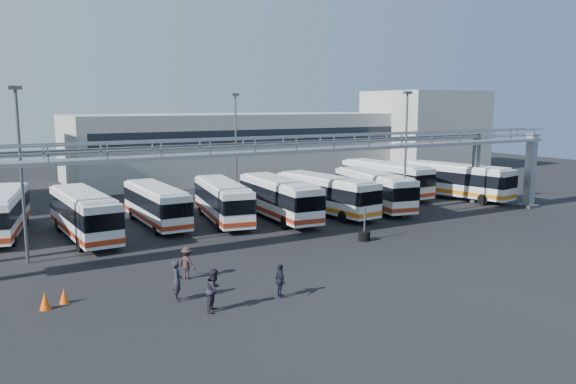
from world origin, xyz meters
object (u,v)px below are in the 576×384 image
bus_3 (156,204)px  cone_right (45,301)px  tire_stack (364,235)px  bus_2 (84,213)px  cone_left (64,296)px  bus_4 (223,200)px  bus_7 (374,189)px  light_pole_back (236,141)px  light_pole_mid (406,148)px  bus_8 (386,178)px  bus_9 (456,180)px  light_pole_left (21,166)px  pedestrian_b (214,290)px  pedestrian_d (280,281)px  pedestrian_c (187,263)px  bus_5 (279,197)px  bus_1 (2,211)px  pedestrian_a (177,281)px  bus_6 (326,193)px

bus_3 → cone_right: 17.91m
tire_stack → bus_2: bearing=148.1°
cone_left → cone_right: 0.97m
bus_4 → bus_7: size_ratio=0.97×
light_pole_back → bus_3: 13.48m
light_pole_mid → bus_8: size_ratio=0.91×
bus_9 → cone_right: bearing=-174.2°
light_pole_left → pedestrian_b: bearing=-63.0°
pedestrian_d → light_pole_left: bearing=44.9°
bus_8 → pedestrian_b: bus_8 is taller
bus_3 → cone_right: (-9.78, -14.95, -1.30)m
pedestrian_b → cone_right: 7.72m
light_pole_left → bus_7: light_pole_left is taller
light_pole_mid → bus_2: bearing=166.9°
bus_9 → cone_left: size_ratio=16.34×
bus_9 → pedestrian_c: 33.64m
bus_5 → cone_right: (-18.99, -12.18, -1.42)m
light_pole_left → light_pole_mid: size_ratio=1.00×
pedestrian_b → pedestrian_d: size_ratio=1.18×
light_pole_mid → pedestrian_d: bearing=-147.5°
pedestrian_b → bus_8: bearing=-10.2°
cone_right → light_pole_mid: bearing=15.1°
light_pole_mid → tire_stack: size_ratio=4.39×
bus_1 → bus_2: size_ratio=1.00×
tire_stack → cone_right: bearing=-171.6°
bus_3 → cone_left: bearing=-121.3°
pedestrian_d → cone_right: 10.75m
cone_left → light_pole_left: bearing=95.3°
light_pole_left → tire_stack: 21.80m
light_pole_mid → pedestrian_c: size_ratio=5.89×
light_pole_mid → tire_stack: 10.35m
bus_3 → bus_4: bearing=-14.9°
light_pole_back → bus_9: light_pole_back is taller
bus_2 → pedestrian_c: (2.97, -12.10, -0.93)m
light_pole_left → bus_4: light_pole_left is taller
bus_9 → pedestrian_a: 36.19m
bus_4 → bus_8: size_ratio=0.95×
pedestrian_c → cone_left: bearing=71.9°
bus_4 → pedestrian_a: bus_4 is taller
pedestrian_c → cone_right: bearing=74.4°
bus_4 → bus_6: 8.85m
tire_stack → bus_1: bearing=146.7°
bus_8 → pedestrian_d: (-24.00, -20.87, -1.06)m
bus_3 → bus_6: size_ratio=0.92×
light_pole_left → bus_8: 35.08m
bus_2 → bus_8: size_ratio=0.96×
bus_5 → bus_7: size_ratio=0.99×
bus_1 → bus_4: same height
bus_8 → pedestrian_d: bus_8 is taller
bus_3 → tire_stack: (10.73, -11.91, -1.30)m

